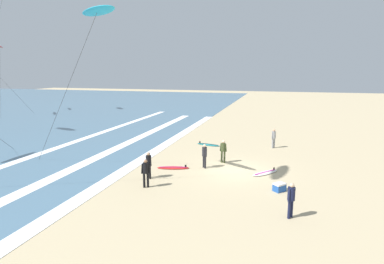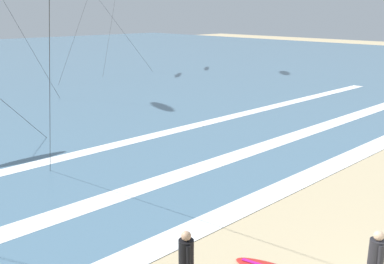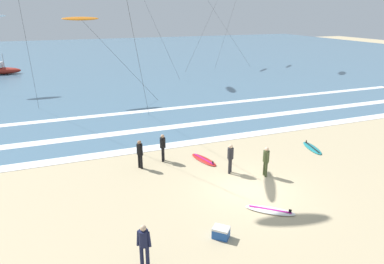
{
  "view_description": "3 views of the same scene",
  "coord_description": "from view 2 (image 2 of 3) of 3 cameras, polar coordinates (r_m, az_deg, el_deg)",
  "views": [
    {
      "loc": [
        -19.15,
        -2.7,
        6.3
      ],
      "look_at": [
        -0.46,
        2.62,
        2.45
      ],
      "focal_mm": 28.93,
      "sensor_mm": 36.0,
      "label": 1
    },
    {
      "loc": [
        -8.44,
        -1.34,
        5.93
      ],
      "look_at": [
        -1.73,
        5.68,
        3.24
      ],
      "focal_mm": 41.18,
      "sensor_mm": 36.0,
      "label": 2
    },
    {
      "loc": [
        -7.82,
        -12.69,
        8.09
      ],
      "look_at": [
        -1.67,
        3.36,
        1.99
      ],
      "focal_mm": 32.18,
      "sensor_mm": 36.0,
      "label": 3
    }
  ],
  "objects": [
    {
      "name": "surfer_left_far",
      "position": [
        9.48,
        -0.76,
        -16.16
      ],
      "size": [
        0.32,
        0.49,
        1.6
      ],
      "color": "black",
      "rests_on": "ground"
    },
    {
      "name": "wave_foam_shoreline",
      "position": [
        13.31,
        3.73,
        -10.96
      ],
      "size": [
        44.25,
        0.96,
        0.01
      ],
      "primitive_type": "cube",
      "color": "white",
      "rests_on": "ocean_surface"
    },
    {
      "name": "wave_foam_mid_break",
      "position": [
        15.99,
        -3.85,
        -6.29
      ],
      "size": [
        43.26,
        0.95,
        0.01
      ],
      "primitive_type": "cube",
      "color": "white",
      "rests_on": "ocean_surface"
    },
    {
      "name": "wave_foam_outer_break",
      "position": [
        19.19,
        -15.92,
        -3.11
      ],
      "size": [
        52.01,
        0.8,
        0.01
      ],
      "primitive_type": "cube",
      "color": "white",
      "rests_on": "ocean_surface"
    },
    {
      "name": "surfer_foreground_main",
      "position": [
        10.23,
        22.7,
        -14.95
      ],
      "size": [
        0.42,
        0.43,
        1.6
      ],
      "color": "#232328",
      "rests_on": "ground"
    }
  ]
}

